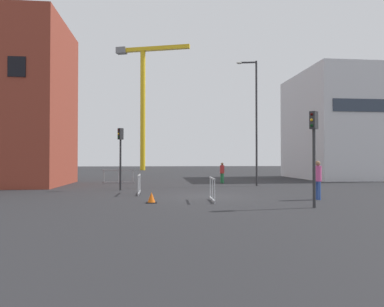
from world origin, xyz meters
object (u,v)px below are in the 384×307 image
at_px(construction_crane, 144,90).
at_px(pedestrian_walking, 222,171).
at_px(traffic_light_crosswalk, 314,143).
at_px(traffic_cone_on_verge, 152,198).
at_px(traffic_light_median, 120,148).
at_px(streetlamp_tall, 255,115).
at_px(pedestrian_waiting, 318,177).

xyz_separation_m(construction_crane, pedestrian_walking, (7.59, -34.88, -13.33)).
distance_m(construction_crane, pedestrian_walking, 38.10).
height_order(construction_crane, traffic_light_crosswalk, construction_crane).
bearing_deg(traffic_cone_on_verge, pedestrian_walking, 65.78).
relative_size(construction_crane, traffic_light_median, 5.76).
relative_size(traffic_light_median, traffic_light_crosswalk, 1.01).
height_order(traffic_light_crosswalk, traffic_cone_on_verge, traffic_light_crosswalk).
height_order(streetlamp_tall, pedestrian_walking, streetlamp_tall).
bearing_deg(streetlamp_tall, pedestrian_waiting, -86.14).
bearing_deg(pedestrian_waiting, pedestrian_walking, 101.42).
bearing_deg(traffic_light_median, construction_crane, 90.14).
bearing_deg(traffic_light_median, pedestrian_walking, 37.03).
bearing_deg(construction_crane, traffic_light_crosswalk, -80.16).
bearing_deg(traffic_cone_on_verge, pedestrian_waiting, 2.85).
height_order(traffic_light_median, traffic_light_crosswalk, traffic_light_median).
bearing_deg(traffic_cone_on_verge, traffic_light_median, 107.29).
height_order(construction_crane, pedestrian_waiting, construction_crane).
bearing_deg(pedestrian_waiting, construction_crane, 102.06).
bearing_deg(traffic_light_crosswalk, pedestrian_walking, 93.80).
relative_size(streetlamp_tall, pedestrian_waiting, 4.91).
bearing_deg(streetlamp_tall, traffic_cone_on_verge, -128.75).
height_order(construction_crane, streetlamp_tall, construction_crane).
distance_m(construction_crane, pedestrian_waiting, 49.49).
xyz_separation_m(construction_crane, traffic_light_median, (0.10, -40.53, -11.69)).
height_order(traffic_light_median, pedestrian_waiting, traffic_light_median).
bearing_deg(traffic_cone_on_verge, construction_crane, 92.59).
distance_m(traffic_light_crosswalk, pedestrian_waiting, 3.34).
bearing_deg(streetlamp_tall, pedestrian_walking, 119.97).
distance_m(traffic_light_crosswalk, traffic_cone_on_verge, 7.20).
distance_m(pedestrian_waiting, traffic_cone_on_verge, 7.90).
bearing_deg(traffic_light_median, pedestrian_waiting, -31.77).
xyz_separation_m(traffic_light_median, pedestrian_walking, (7.49, 5.65, -1.64)).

